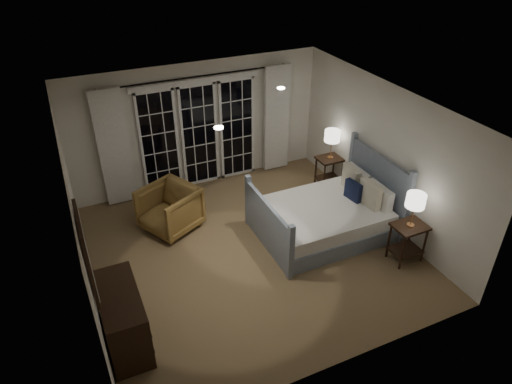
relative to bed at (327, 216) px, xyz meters
name	(u,v)px	position (x,y,z in m)	size (l,w,h in m)	color
floor	(250,250)	(-1.42, 0.06, -0.32)	(5.00, 5.00, 0.00)	olive
ceiling	(249,109)	(-1.42, 0.06, 2.18)	(5.00, 5.00, 0.00)	silver
wall_left	(78,226)	(-3.92, 0.06, 0.93)	(0.02, 5.00, 2.50)	white
wall_right	(383,155)	(1.08, 0.06, 0.93)	(0.02, 5.00, 2.50)	white
wall_back	(198,126)	(-1.42, 2.56, 0.93)	(5.00, 0.02, 2.50)	white
wall_front	(341,293)	(-1.42, -2.44, 0.93)	(5.00, 0.02, 2.50)	white
french_doors	(199,134)	(-1.42, 2.52, 0.77)	(2.50, 0.04, 2.20)	black
curtain_rod	(196,77)	(-1.42, 2.46, 1.93)	(0.03, 0.03, 3.50)	black
curtain_left	(114,148)	(-3.07, 2.44, 0.83)	(0.55, 0.10, 2.25)	white
curtain_right	(276,119)	(0.23, 2.44, 0.83)	(0.55, 0.10, 2.25)	white
downlight_a	(281,88)	(-0.62, 0.66, 2.17)	(0.12, 0.12, 0.01)	white
downlight_b	(219,128)	(-2.02, -0.34, 2.17)	(0.12, 0.12, 0.01)	white
bed	(327,216)	(0.00, 0.00, 0.00)	(2.20, 1.57, 1.28)	gray
nightstand_left	(408,237)	(0.76, -1.17, 0.12)	(0.52, 0.41, 0.67)	#311B10
nightstand_right	(329,168)	(0.86, 1.30, 0.11)	(0.50, 0.40, 0.65)	#311B10
lamp_left	(416,201)	(0.76, -1.17, 0.80)	(0.29, 0.29, 0.57)	tan
lamp_right	(332,136)	(0.86, 1.30, 0.80)	(0.30, 0.30, 0.59)	tan
armchair	(170,209)	(-2.44, 1.22, 0.08)	(0.87, 0.89, 0.81)	brown
dresser	(123,318)	(-3.65, -0.98, 0.09)	(0.50, 1.17, 0.83)	#311B10
mirror	(87,254)	(-3.88, -0.98, 1.23)	(0.05, 0.85, 1.00)	#311B10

